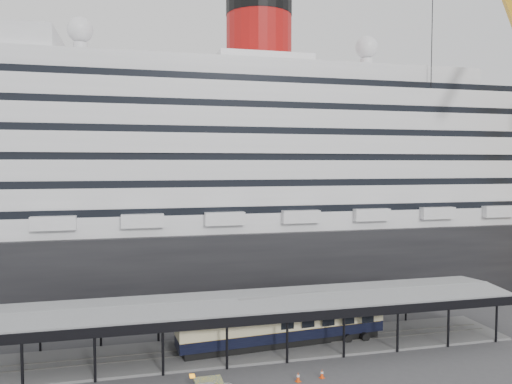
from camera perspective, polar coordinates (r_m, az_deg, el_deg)
ground at (r=48.39m, az=0.45°, el=-19.64°), size 200.00×200.00×0.00m
cruise_ship at (r=76.02m, az=-5.50°, el=2.86°), size 130.00×30.00×43.90m
platform_canopy at (r=52.11m, az=-0.96°, el=-15.17°), size 56.00×9.18×5.30m
pullman_carriage at (r=52.95m, az=3.14°, el=-14.58°), size 22.10×4.75×21.53m
traffic_cone_mid at (r=46.97m, az=7.55°, el=-19.89°), size 0.51×0.51×0.78m
traffic_cone_right at (r=46.06m, az=4.84°, el=-20.32°), size 0.55×0.55×0.83m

